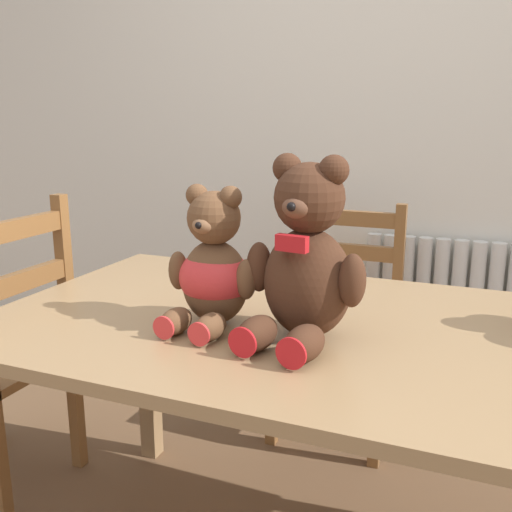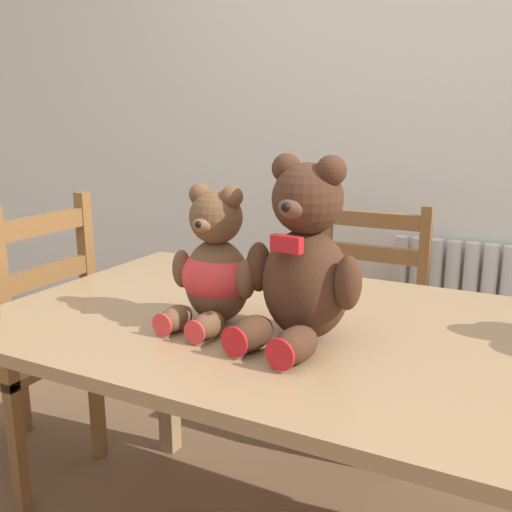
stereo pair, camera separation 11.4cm
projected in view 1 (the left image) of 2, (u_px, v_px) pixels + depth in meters
name	position (u px, v px, depth m)	size (l,w,h in m)	color
wall_back	(401.00, 103.00, 2.39)	(8.00, 0.04, 2.60)	silver
radiator	(463.00, 335.00, 2.43)	(0.86, 0.10, 0.75)	silver
dining_table	(308.00, 358.00, 1.38)	(1.55, 0.91, 0.76)	#9E7A51
wooden_chair_behind	(339.00, 319.00, 2.26)	(0.44, 0.40, 0.92)	brown
teddy_bear_left	(213.00, 270.00, 1.32)	(0.23, 0.24, 0.33)	brown
teddy_bear_right	(305.00, 262.00, 1.23)	(0.28, 0.30, 0.40)	#472819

